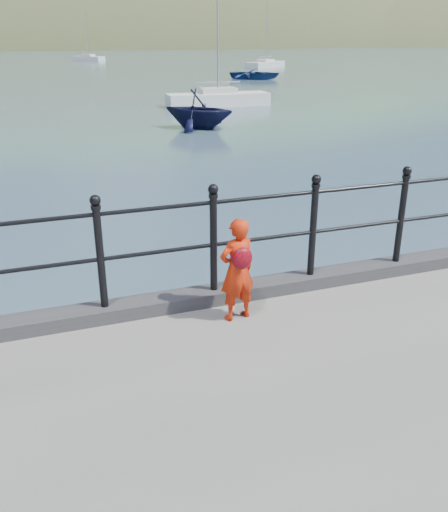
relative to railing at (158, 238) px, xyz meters
name	(u,v)px	position (x,y,z in m)	size (l,w,h in m)	color
ground	(162,379)	(0.00, 0.15, -1.82)	(600.00, 600.00, 0.00)	#2D4251
kerb	(161,303)	(0.00, 0.00, -0.75)	(60.00, 0.30, 0.15)	#28282B
railing	(158,238)	(0.00, 0.00, 0.00)	(18.11, 0.11, 1.20)	black
far_shore	(119,101)	(38.34, 239.56, -24.39)	(830.00, 200.00, 156.00)	#333A21
child	(237,269)	(0.70, -0.45, -0.27)	(0.44, 0.35, 1.10)	red
launch_blue	(255,74)	(19.33, 43.22, -1.35)	(3.26, 4.57, 0.95)	navy
launch_navy	(198,109)	(5.91, 17.66, -0.99)	(2.72, 3.15, 1.66)	black
sailboat_deep	(88,59)	(9.49, 87.62, -1.48)	(4.88, 5.25, 8.26)	silver
sailboat_near	(218,100)	(9.41, 25.15, -1.48)	(5.91, 1.84, 8.10)	silver
sailboat_far	(265,65)	(28.15, 60.78, -1.48)	(6.74, 5.81, 9.94)	silver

